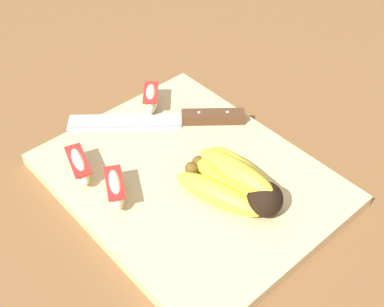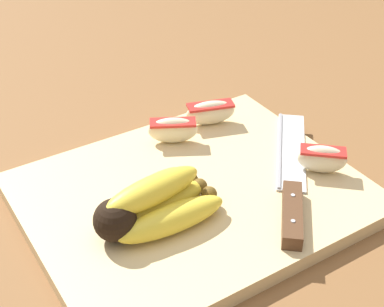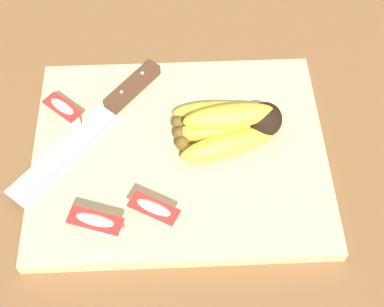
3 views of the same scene
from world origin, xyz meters
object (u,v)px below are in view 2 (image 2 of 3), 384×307
(apple_wedge_middle, at_px, (173,130))
(chefs_knife, at_px, (291,189))
(apple_wedge_far, at_px, (210,112))
(apple_wedge_near, at_px, (322,159))
(banana_bunch, at_px, (152,205))

(apple_wedge_middle, bearing_deg, chefs_knife, 109.91)
(chefs_knife, height_order, apple_wedge_far, apple_wedge_far)
(apple_wedge_far, bearing_deg, chefs_knife, 87.87)
(apple_wedge_middle, height_order, apple_wedge_far, apple_wedge_middle)
(apple_wedge_middle, xyz_separation_m, apple_wedge_far, (-0.07, -0.01, -0.00))
(apple_wedge_far, bearing_deg, apple_wedge_near, 107.42)
(apple_wedge_middle, distance_m, apple_wedge_far, 0.07)
(apple_wedge_near, bearing_deg, apple_wedge_far, -72.58)
(chefs_knife, height_order, apple_wedge_middle, apple_wedge_middle)
(banana_bunch, relative_size, apple_wedge_middle, 2.15)
(banana_bunch, bearing_deg, chefs_knife, 164.09)
(chefs_knife, xyz_separation_m, apple_wedge_middle, (0.06, -0.17, 0.01))
(apple_wedge_middle, relative_size, apple_wedge_far, 0.93)
(apple_wedge_near, bearing_deg, banana_bunch, -8.17)
(apple_wedge_near, height_order, apple_wedge_middle, same)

